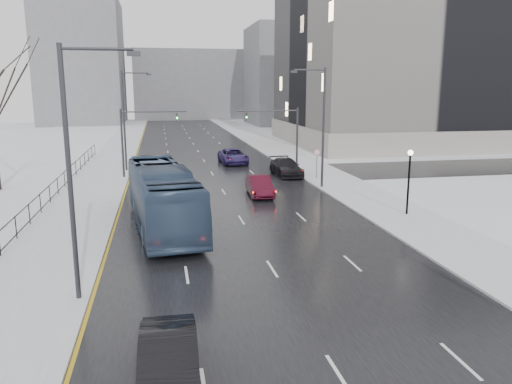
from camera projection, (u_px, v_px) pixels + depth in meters
road at (202, 158)px, 60.01m from camera, size 16.00×150.00×0.04m
cross_road at (213, 175)px, 48.48m from camera, size 130.00×10.00×0.04m
sidewalk_left at (112, 160)px, 58.05m from camera, size 5.00×150.00×0.16m
sidewalk_right at (287, 156)px, 61.94m from camera, size 5.00×150.00×0.16m
park_strip at (25, 163)px, 56.29m from camera, size 14.00×150.00×0.12m
iron_fence at (21, 221)px, 28.59m from camera, size 0.06×70.00×1.30m
streetlight_r_mid at (321, 122)px, 41.15m from camera, size 2.95×0.25×10.00m
streetlight_l_near at (75, 163)px, 18.91m from camera, size 2.95×0.25×10.00m
streetlight_l_far at (126, 116)px, 49.65m from camera, size 2.95×0.25×10.00m
lamppost_r_mid at (409, 173)px, 32.62m from camera, size 0.36×0.36×4.28m
mast_signal_right at (287, 132)px, 48.99m from camera, size 6.10×0.33×6.50m
mast_signal_left at (134, 135)px, 46.28m from camera, size 6.10×0.33×6.50m
no_uturn_sign at (317, 155)px, 45.87m from camera, size 0.60×0.06×2.70m
civic_building at (425, 68)px, 75.73m from camera, size 41.00×31.00×24.80m
bldg_far_right at (302, 76)px, 115.78m from camera, size 24.00×20.00×22.00m
bldg_far_left at (82, 63)px, 115.49m from camera, size 18.00×22.00×28.00m
bldg_far_center at (191, 85)px, 135.76m from camera, size 30.00×18.00×18.00m
sedan_left_near at (169, 362)px, 14.07m from camera, size 1.73×4.76×1.56m
bus at (162, 196)px, 30.25m from camera, size 4.71×13.87×3.79m
sedan_center_near at (181, 188)px, 38.05m from camera, size 2.04×4.98×1.69m
sedan_right_near at (260, 186)px, 39.15m from camera, size 1.82×4.84×1.58m
sedan_right_cross at (233, 156)px, 55.86m from camera, size 3.04×6.04×1.64m
sedan_right_far at (286, 167)px, 48.12m from camera, size 2.53×5.71×1.63m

